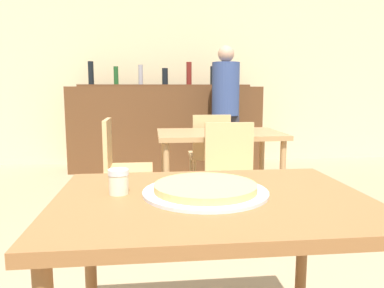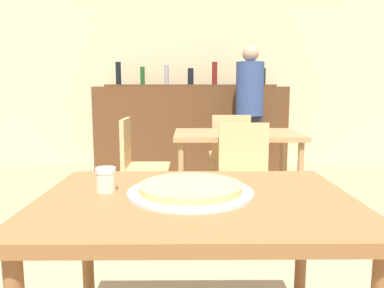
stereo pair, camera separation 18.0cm
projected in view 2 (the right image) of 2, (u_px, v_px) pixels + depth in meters
The scene contains 11 objects.
wall_back at pixel (190, 69), 5.61m from camera, with size 8.00×0.05×2.80m.
dining_table_near at pixel (196, 220), 1.29m from camera, with size 1.07×0.79×0.75m.
dining_table_far at pixel (237, 142), 3.29m from camera, with size 1.09×0.71×0.73m.
bar_counter at pixel (191, 128), 5.24m from camera, with size 2.60×0.56×1.14m.
bar_back_shelf at pixel (191, 82), 5.28m from camera, with size 2.39×0.24×0.34m.
chair_far_side_front at pixel (245, 173), 2.79m from camera, with size 0.40×0.40×0.86m.
chair_far_side_back at pixel (230, 150), 3.83m from camera, with size 0.40×0.40×0.86m.
chair_far_side_left at pixel (138, 160), 3.30m from camera, with size 0.40×0.40×0.86m.
pizza_tray at pixel (191, 189), 1.31m from camera, with size 0.44×0.44×0.04m.
cheese_shaker at pixel (106, 179), 1.33m from camera, with size 0.07×0.07×0.09m.
person_standing at pixel (249, 107), 4.62m from camera, with size 0.34×0.34×1.64m.
Camera 2 is at (-0.02, -1.24, 1.11)m, focal length 35.00 mm.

